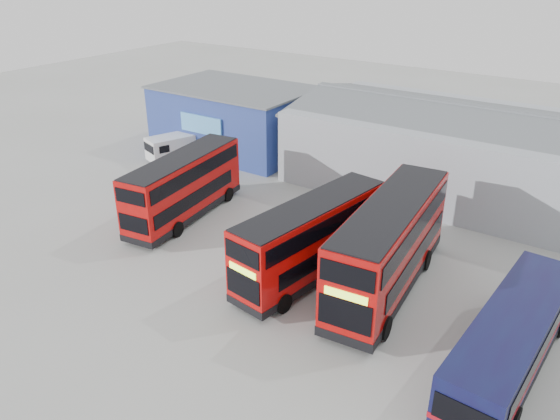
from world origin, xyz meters
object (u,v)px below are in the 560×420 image
object	(u,v)px
panel_van	(176,146)
single_decker_blue	(511,343)
office_block	(235,118)
maintenance_shed	(524,163)
double_decker_left	(184,188)
double_decker_centre	(312,240)
double_decker_right	(389,247)

from	to	relation	value
panel_van	single_decker_blue	bearing A→B (deg)	-1.20
office_block	maintenance_shed	bearing A→B (deg)	5.21
double_decker_left	maintenance_shed	bearing A→B (deg)	-146.69
panel_van	double_decker_centre	bearing A→B (deg)	-6.81
double_decker_right	single_decker_blue	distance (m)	6.93
maintenance_shed	double_decker_right	xyz separation A→B (m)	(-2.89, -14.44, -0.35)
double_decker_right	panel_van	world-z (taller)	double_decker_right
double_decker_centre	double_decker_right	size ratio (longest dim) A/B	0.89
office_block	panel_van	distance (m)	5.46
double_decker_centre	double_decker_right	xyz separation A→B (m)	(3.61, 1.05, 0.26)
maintenance_shed	double_decker_centre	bearing A→B (deg)	-112.77
double_decker_left	panel_van	bearing A→B (deg)	-50.58
double_decker_centre	panel_van	distance (m)	19.53
office_block	double_decker_right	world-z (taller)	office_block
single_decker_blue	panel_van	xyz separation A→B (m)	(-27.43, 10.31, -0.24)
single_decker_blue	panel_van	distance (m)	29.30
double_decker_left	double_decker_right	distance (m)	13.49
office_block	double_decker_left	world-z (taller)	office_block
double_decker_centre	office_block	bearing A→B (deg)	147.20
single_decker_blue	double_decker_right	bearing A→B (deg)	-20.06
office_block	maintenance_shed	distance (m)	22.09
maintenance_shed	double_decker_right	world-z (taller)	maintenance_shed
panel_van	double_decker_left	bearing A→B (deg)	-23.84
office_block	panel_van	bearing A→B (deg)	-112.45
double_decker_left	single_decker_blue	xyz separation A→B (m)	(19.79, -3.12, -0.60)
maintenance_shed	double_decker_right	distance (m)	14.73
office_block	double_decker_right	distance (m)	22.80
office_block	double_decker_left	bearing A→B (deg)	-64.96
office_block	maintenance_shed	xyz separation A→B (m)	(22.00, 2.01, 0.02)
maintenance_shed	double_decker_centre	xyz separation A→B (m)	(-6.50, -15.49, -0.61)
office_block	double_decker_centre	xyz separation A→B (m)	(15.50, -13.48, -0.59)
double_decker_left	single_decker_blue	distance (m)	20.04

